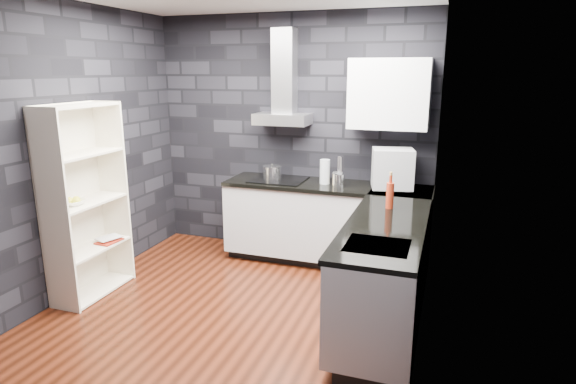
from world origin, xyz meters
The scene contains 27 objects.
ground centered at (0.00, 0.00, 0.00)m, with size 3.20×3.20×0.00m, color #461A0C.
wall_back centered at (0.00, 1.62, 1.35)m, with size 3.20×0.05×2.70m, color black.
wall_front centered at (0.00, -1.62, 1.35)m, with size 3.20×0.05×2.70m, color black.
wall_left centered at (-1.62, 0.00, 1.35)m, with size 0.05×3.20×2.70m, color black.
wall_right centered at (1.62, 0.00, 1.35)m, with size 0.05×3.20×2.70m, color black.
toekick_back centered at (0.50, 1.34, 0.05)m, with size 2.18×0.50×0.10m, color black.
toekick_right centered at (1.34, 0.10, 0.05)m, with size 0.50×1.78×0.10m, color black.
counter_back_cab centered at (0.50, 1.30, 0.48)m, with size 2.20×0.60×0.76m, color #B9B9BD.
counter_right_cab centered at (1.30, 0.10, 0.48)m, with size 0.60×1.80×0.76m, color #B9B9BD.
counter_back_top centered at (0.50, 1.29, 0.88)m, with size 2.20×0.62×0.04m, color black.
counter_right_top centered at (1.29, 0.10, 0.88)m, with size 0.62×1.80×0.04m, color black.
counter_corner_top centered at (1.30, 1.30, 0.88)m, with size 0.62×0.62×0.04m, color black.
hood_body centered at (-0.05, 1.43, 1.56)m, with size 0.60×0.34×0.12m, color #B1B0B6.
hood_chimney centered at (-0.05, 1.50, 2.07)m, with size 0.24×0.20×0.90m, color #B1B0B6.
upper_cabinet centered at (1.10, 1.43, 1.85)m, with size 0.80×0.35×0.70m, color silver.
cooktop centered at (-0.05, 1.30, 0.91)m, with size 0.58×0.50×0.01m, color black.
sink_rim centered at (1.30, -0.40, 0.89)m, with size 0.44×0.40×0.01m, color #B1B0B6.
pot centered at (-0.13, 1.32, 0.97)m, with size 0.21×0.21×0.12m, color #B5B5BA.
glass_vase centered at (0.48, 1.30, 1.03)m, with size 0.11×0.11×0.26m, color silver.
storage_jar centered at (0.62, 1.28, 0.96)m, with size 0.10×0.10×0.12m, color tan.
utensil_crock centered at (0.66, 1.21, 0.97)m, with size 0.10×0.10×0.14m, color #B5B5BA.
appliance_garage centered at (1.19, 1.23, 1.12)m, with size 0.40×0.31×0.40m, color #AAACB1.
red_bottle centered at (1.26, 0.56, 1.02)m, with size 0.07×0.07×0.23m, color maroon.
bookshelf centered at (-1.42, -0.15, 0.90)m, with size 0.34×0.80×1.80m, color white.
fruit_bowl centered at (-1.42, -0.29, 0.94)m, with size 0.19×0.19×0.05m, color white.
book_red centered at (-1.43, 0.03, 0.57)m, with size 0.18×0.02×0.24m, color maroon.
book_second centered at (-1.44, 0.07, 0.59)m, with size 0.16×0.02×0.22m, color #B2B2B2.
Camera 1 is at (1.73, -3.59, 2.09)m, focal length 30.00 mm.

